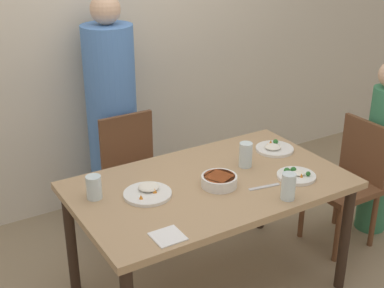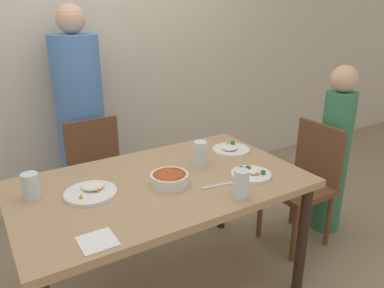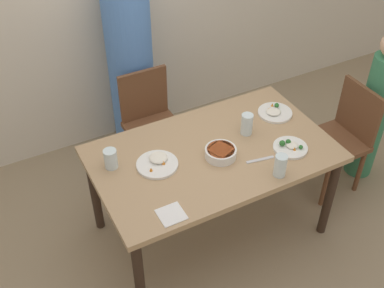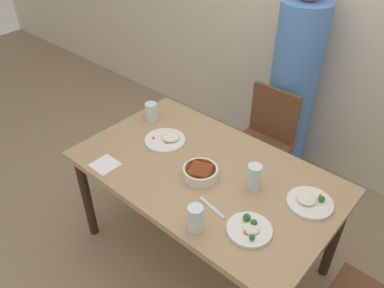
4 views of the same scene
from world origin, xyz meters
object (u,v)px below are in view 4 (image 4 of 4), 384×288
object	(u,v)px
chair_adult_spot	(263,140)
plate_rice_adult	(249,229)
person_adult	(292,91)
bowl_curry	(200,172)
glass_water_tall	(254,177)

from	to	relation	value
chair_adult_spot	plate_rice_adult	distance (m)	1.15
person_adult	bowl_curry	bearing A→B (deg)	-85.01
bowl_curry	plate_rice_adult	world-z (taller)	bowl_curry
chair_adult_spot	person_adult	size ratio (longest dim) A/B	0.53
chair_adult_spot	person_adult	world-z (taller)	person_adult
person_adult	bowl_curry	distance (m)	1.20
plate_rice_adult	glass_water_tall	distance (m)	0.31
chair_adult_spot	glass_water_tall	distance (m)	0.88
glass_water_tall	plate_rice_adult	bearing A→B (deg)	-58.85
chair_adult_spot	bowl_curry	xyz separation A→B (m)	(0.10, -0.84, 0.29)
plate_rice_adult	glass_water_tall	size ratio (longest dim) A/B	1.49
person_adult	plate_rice_adult	distance (m)	1.43
person_adult	plate_rice_adult	world-z (taller)	person_adult
person_adult	glass_water_tall	distance (m)	1.13
bowl_curry	plate_rice_adult	size ratio (longest dim) A/B	0.90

